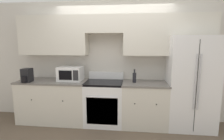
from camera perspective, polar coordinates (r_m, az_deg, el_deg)
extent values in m
plane|color=brown|center=(3.64, -0.57, -19.09)|extent=(12.00, 12.00, 0.00)
cube|color=beige|center=(3.89, 0.57, 2.87)|extent=(8.00, 0.06, 2.60)
cube|color=beige|center=(4.02, -18.48, 10.60)|extent=(1.46, 0.33, 0.82)
cube|color=beige|center=(3.72, -2.31, 14.68)|extent=(0.77, 0.33, 0.37)
cube|color=beige|center=(3.73, 17.88, 10.79)|extent=(1.78, 0.33, 0.82)
cube|color=beige|center=(4.08, -18.41, -9.74)|extent=(1.46, 0.62, 0.87)
cube|color=slate|center=(3.96, -18.73, -3.51)|extent=(1.48, 0.64, 0.03)
sphere|color=black|center=(3.94, -24.77, -8.80)|extent=(0.03, 0.03, 0.03)
sphere|color=black|center=(3.65, -15.78, -9.68)|extent=(0.03, 0.03, 0.03)
cube|color=beige|center=(3.73, 10.46, -11.17)|extent=(0.89, 0.62, 0.87)
cube|color=slate|center=(3.61, 10.66, -4.38)|extent=(0.92, 0.64, 0.03)
sphere|color=black|center=(3.39, 7.44, -10.83)|extent=(0.03, 0.03, 0.03)
sphere|color=black|center=(3.43, 14.30, -10.84)|extent=(0.03, 0.03, 0.03)
cube|color=white|center=(3.77, -2.51, -10.90)|extent=(0.77, 0.62, 0.87)
cube|color=black|center=(3.50, -3.29, -13.23)|extent=(0.62, 0.01, 0.55)
cube|color=black|center=(3.64, -2.56, -4.16)|extent=(0.77, 0.62, 0.04)
cube|color=white|center=(3.89, -1.93, -1.80)|extent=(0.77, 0.04, 0.16)
cylinder|color=silver|center=(3.38, -3.41, -8.90)|extent=(0.62, 0.02, 0.02)
cube|color=white|center=(3.83, 24.07, -3.76)|extent=(0.89, 0.74, 1.84)
cube|color=black|center=(3.49, 25.87, -5.04)|extent=(0.01, 0.01, 1.69)
cylinder|color=#B7B7BC|center=(3.44, 25.57, -3.66)|extent=(0.02, 0.02, 1.01)
cylinder|color=#B7B7BC|center=(3.46, 26.66, -3.65)|extent=(0.02, 0.02, 1.01)
cube|color=white|center=(3.84, -13.34, -1.14)|extent=(0.49, 0.38, 0.30)
cube|color=black|center=(3.67, -15.02, -1.65)|extent=(0.27, 0.01, 0.19)
cube|color=#262628|center=(3.60, -11.80, -1.74)|extent=(0.11, 0.01, 0.21)
cylinder|color=black|center=(3.57, 7.31, -2.51)|extent=(0.07, 0.07, 0.20)
cylinder|color=black|center=(3.55, 7.35, -0.50)|extent=(0.03, 0.03, 0.06)
cylinder|color=black|center=(3.54, 7.37, 0.11)|extent=(0.04, 0.04, 0.02)
cube|color=black|center=(4.01, -25.97, -1.52)|extent=(0.17, 0.20, 0.28)
cylinder|color=black|center=(3.92, -26.78, -2.69)|extent=(0.12, 0.12, 0.13)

